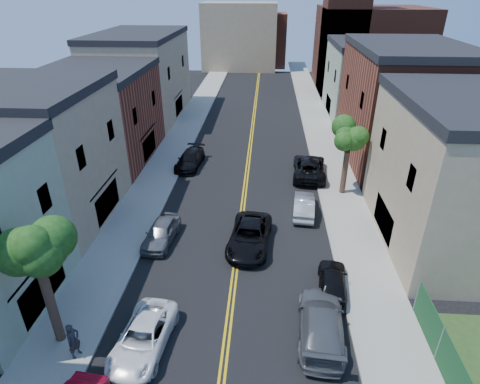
% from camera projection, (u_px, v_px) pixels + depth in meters
% --- Properties ---
extents(sidewalk_left, '(3.20, 100.00, 0.15)m').
position_uv_depth(sidewalk_left, '(176.00, 144.00, 41.81)').
color(sidewalk_left, gray).
rests_on(sidewalk_left, ground).
extents(sidewalk_right, '(3.20, 100.00, 0.15)m').
position_uv_depth(sidewalk_right, '(326.00, 148.00, 40.87)').
color(sidewalk_right, gray).
rests_on(sidewalk_right, ground).
extents(curb_left, '(0.30, 100.00, 0.15)m').
position_uv_depth(curb_left, '(192.00, 144.00, 41.70)').
color(curb_left, gray).
rests_on(curb_left, ground).
extents(curb_right, '(0.30, 100.00, 0.15)m').
position_uv_depth(curb_right, '(309.00, 147.00, 40.97)').
color(curb_right, gray).
rests_on(curb_right, ground).
extents(bldg_left_tan_near, '(9.00, 10.00, 9.00)m').
position_uv_depth(bldg_left_tan_near, '(36.00, 160.00, 26.87)').
color(bldg_left_tan_near, '#998466').
rests_on(bldg_left_tan_near, ground).
extents(bldg_left_brick, '(9.00, 12.00, 8.00)m').
position_uv_depth(bldg_left_brick, '(99.00, 118.00, 36.80)').
color(bldg_left_brick, brown).
rests_on(bldg_left_brick, ground).
extents(bldg_left_tan_far, '(9.00, 16.00, 9.50)m').
position_uv_depth(bldg_left_tan_far, '(141.00, 78.00, 48.79)').
color(bldg_left_tan_far, '#998466').
rests_on(bldg_left_tan_far, ground).
extents(bldg_right_tan, '(9.00, 12.00, 9.00)m').
position_uv_depth(bldg_right_tan, '(466.00, 178.00, 24.33)').
color(bldg_right_tan, '#998466').
rests_on(bldg_right_tan, ground).
extents(bldg_right_brick, '(9.00, 14.00, 10.00)m').
position_uv_depth(bldg_right_brick, '(401.00, 107.00, 36.43)').
color(bldg_right_brick, brown).
rests_on(bldg_right_brick, ground).
extents(bldg_right_palegrn, '(9.00, 12.00, 8.50)m').
position_uv_depth(bldg_right_palegrn, '(367.00, 82.00, 49.12)').
color(bldg_right_palegrn, gray).
rests_on(bldg_right_palegrn, ground).
extents(church, '(16.20, 14.20, 22.60)m').
position_uv_depth(church, '(364.00, 41.00, 60.85)').
color(church, '#4C2319').
rests_on(church, ground).
extents(backdrop_left, '(14.00, 8.00, 12.00)m').
position_uv_depth(backdrop_left, '(240.00, 37.00, 75.80)').
color(backdrop_left, '#998466').
rests_on(backdrop_left, ground).
extents(backdrop_center, '(10.00, 8.00, 10.00)m').
position_uv_depth(backdrop_center, '(261.00, 40.00, 79.56)').
color(backdrop_center, brown).
rests_on(backdrop_center, ground).
extents(tree_left_mid, '(5.20, 5.20, 9.29)m').
position_uv_depth(tree_left_mid, '(28.00, 224.00, 15.85)').
color(tree_left_mid, '#332219').
rests_on(tree_left_mid, sidewalk_left).
extents(tree_right_far, '(4.40, 4.40, 8.03)m').
position_uv_depth(tree_right_far, '(351.00, 126.00, 29.39)').
color(tree_right_far, '#332219').
rests_on(tree_right_far, sidewalk_right).
extents(white_pickup, '(2.66, 4.93, 1.31)m').
position_uv_depth(white_pickup, '(143.00, 337.00, 18.26)').
color(white_pickup, white).
rests_on(white_pickup, ground).
extents(grey_car_left, '(2.11, 4.36, 1.44)m').
position_uv_depth(grey_car_left, '(161.00, 232.00, 25.84)').
color(grey_car_left, slate).
rests_on(grey_car_left, ground).
extents(black_car_left, '(2.46, 5.07, 1.42)m').
position_uv_depth(black_car_left, '(190.00, 159.00, 36.55)').
color(black_car_left, black).
rests_on(black_car_left, ground).
extents(grey_car_right, '(2.62, 5.54, 1.56)m').
position_uv_depth(grey_car_right, '(321.00, 323.00, 18.88)').
color(grey_car_right, '#515458').
rests_on(grey_car_right, ground).
extents(black_car_right, '(2.05, 4.08, 1.33)m').
position_uv_depth(black_car_right, '(333.00, 281.00, 21.70)').
color(black_car_right, black).
rests_on(black_car_right, ground).
extents(silver_car_right, '(1.84, 4.33, 1.39)m').
position_uv_depth(silver_car_right, '(304.00, 205.00, 29.03)').
color(silver_car_right, '#B5B6BD').
rests_on(silver_car_right, ground).
extents(dark_car_right_far, '(3.13, 6.09, 1.64)m').
position_uv_depth(dark_car_right_far, '(309.00, 167.00, 34.74)').
color(dark_car_right_far, black).
rests_on(dark_car_right_far, ground).
extents(black_suv_lane, '(3.00, 5.65, 1.51)m').
position_uv_depth(black_suv_lane, '(250.00, 236.00, 25.40)').
color(black_suv_lane, black).
rests_on(black_suv_lane, ground).
extents(pedestrian_left, '(0.63, 0.77, 1.83)m').
position_uv_depth(pedestrian_left, '(73.00, 341.00, 17.58)').
color(pedestrian_left, '#25242B').
rests_on(pedestrian_left, sidewalk_left).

